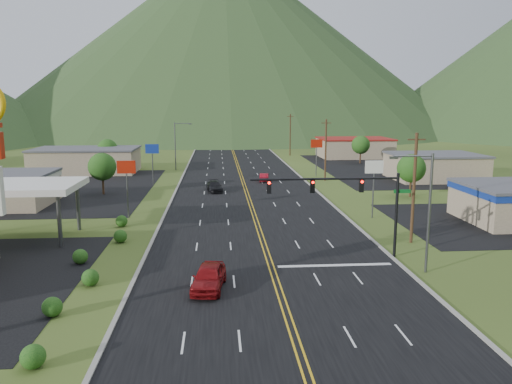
{
  "coord_description": "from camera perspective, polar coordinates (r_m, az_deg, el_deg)",
  "views": [
    {
      "loc": [
        -4.04,
        -24.87,
        12.58
      ],
      "look_at": [
        -0.56,
        20.17,
        4.5
      ],
      "focal_mm": 35.0,
      "sensor_mm": 36.0,
      "label": 1
    }
  ],
  "objects": [
    {
      "name": "pole_sign_east_a",
      "position": [
        56.05,
        13.33,
        2.15
      ],
      "size": [
        2.0,
        0.18,
        6.4
      ],
      "color": "#59595E",
      "rests_on": "ground"
    },
    {
      "name": "utility_pole_c",
      "position": [
        121.37,
        3.93,
        6.6
      ],
      "size": [
        1.6,
        0.28,
        10.0
      ],
      "color": "#382314",
      "rests_on": "ground"
    },
    {
      "name": "curb_west",
      "position": [
        28.53,
        -17.02,
        -16.49
      ],
      "size": [
        0.3,
        460.0,
        0.14
      ],
      "primitive_type": "cube",
      "color": "gray",
      "rests_on": "ground"
    },
    {
      "name": "streetlight_east",
      "position": [
        38.76,
        18.8,
        -1.41
      ],
      "size": [
        3.28,
        0.25,
        9.0
      ],
      "color": "#59595E",
      "rests_on": "ground"
    },
    {
      "name": "utility_pole_d",
      "position": [
        161.0,
        1.86,
        7.48
      ],
      "size": [
        1.6,
        0.28,
        10.0
      ],
      "color": "#382314",
      "rests_on": "ground"
    },
    {
      "name": "traffic_signal",
      "position": [
        40.91,
        10.56,
        -0.24
      ],
      "size": [
        13.1,
        0.43,
        7.0
      ],
      "color": "black",
      "rests_on": "ground"
    },
    {
      "name": "utility_pole_a",
      "position": [
        46.91,
        17.6,
        0.52
      ],
      "size": [
        1.6,
        0.28,
        10.0
      ],
      "color": "#382314",
      "rests_on": "ground"
    },
    {
      "name": "pole_sign_east_b",
      "position": [
        86.89,
        6.94,
        5.1
      ],
      "size": [
        2.0,
        0.18,
        6.4
      ],
      "color": "#59595E",
      "rests_on": "ground"
    },
    {
      "name": "streetlight_west",
      "position": [
        95.46,
        -9.04,
        5.57
      ],
      "size": [
        3.28,
        0.25,
        9.0
      ],
      "color": "#59595E",
      "rests_on": "ground"
    },
    {
      "name": "pole_sign_west_b",
      "position": [
        77.88,
        -11.78,
        4.38
      ],
      "size": [
        2.0,
        0.18,
        6.4
      ],
      "color": "#59595E",
      "rests_on": "ground"
    },
    {
      "name": "tree_west_a",
      "position": [
        72.19,
        -17.17,
        2.77
      ],
      "size": [
        3.84,
        3.84,
        5.82
      ],
      "color": "#382314",
      "rests_on": "ground"
    },
    {
      "name": "building_east_far",
      "position": [
        119.7,
        11.17,
        5.0
      ],
      "size": [
        16.4,
        12.4,
        4.5
      ],
      "color": "tan",
      "rests_on": "ground"
    },
    {
      "name": "utility_pole_b",
      "position": [
        82.11,
        7.97,
        4.84
      ],
      "size": [
        1.6,
        0.28,
        10.0
      ],
      "color": "#382314",
      "rests_on": "ground"
    },
    {
      "name": "mountain_n",
      "position": [
        246.72,
        -3.6,
        17.09
      ],
      "size": [
        220.0,
        220.0,
        85.0
      ],
      "primitive_type": "cone",
      "color": "#1D3B1B",
      "rests_on": "ground"
    },
    {
      "name": "building_east_mid",
      "position": [
        88.24,
        19.75,
        2.76
      ],
      "size": [
        14.4,
        11.4,
        4.3
      ],
      "color": "tan",
      "rests_on": "ground"
    },
    {
      "name": "building_west_far",
      "position": [
        96.46,
        -18.81,
        3.46
      ],
      "size": [
        18.4,
        11.4,
        4.5
      ],
      "color": "tan",
      "rests_on": "ground"
    },
    {
      "name": "car_red_far",
      "position": [
        81.07,
        0.94,
        1.68
      ],
      "size": [
        1.88,
        4.08,
        1.3
      ],
      "primitive_type": "imported",
      "rotation": [
        0.0,
        0.0,
        3.01
      ],
      "color": "maroon",
      "rests_on": "ground"
    },
    {
      "name": "car_dark_mid",
      "position": [
        71.9,
        -4.77,
        0.6
      ],
      "size": [
        2.54,
        5.09,
        1.42
      ],
      "primitive_type": "imported",
      "rotation": [
        0.0,
        0.0,
        0.12
      ],
      "color": "black",
      "rests_on": "ground"
    },
    {
      "name": "tree_west_b",
      "position": [
        99.49,
        -16.62,
        4.71
      ],
      "size": [
        3.84,
        3.84,
        5.82
      ],
      "color": "#382314",
      "rests_on": "ground"
    },
    {
      "name": "car_red_near",
      "position": [
        34.64,
        -5.41,
        -9.7
      ],
      "size": [
        2.68,
        5.23,
        1.7
      ],
      "primitive_type": "imported",
      "rotation": [
        0.0,
        0.0,
        -0.14
      ],
      "color": "maroon",
      "rests_on": "ground"
    },
    {
      "name": "ground",
      "position": [
        28.16,
        4.48,
        -16.43
      ],
      "size": [
        500.0,
        500.0,
        0.0
      ],
      "primitive_type": "plane",
      "color": "#304217",
      "rests_on": "ground"
    },
    {
      "name": "tree_east_b",
      "position": [
        107.52,
        11.88,
        5.29
      ],
      "size": [
        3.84,
        3.84,
        5.82
      ],
      "color": "#382314",
      "rests_on": "ground"
    },
    {
      "name": "gas_canopy",
      "position": [
        50.78,
        -25.07,
        0.45
      ],
      "size": [
        10.0,
        8.0,
        5.3
      ],
      "color": "white",
      "rests_on": "ground"
    },
    {
      "name": "curb_east",
      "position": [
        31.27,
        23.83,
        -14.49
      ],
      "size": [
        0.3,
        460.0,
        0.14
      ],
      "primitive_type": "cube",
      "color": "gray",
      "rests_on": "ground"
    },
    {
      "name": "road",
      "position": [
        28.16,
        4.48,
        -16.43
      ],
      "size": [
        20.0,
        460.0,
        0.04
      ],
      "primitive_type": "cube",
      "color": "black",
      "rests_on": "ground"
    },
    {
      "name": "tree_east_a",
      "position": [
        70.44,
        17.34,
        2.59
      ],
      "size": [
        3.84,
        3.84,
        5.82
      ],
      "color": "#382314",
      "rests_on": "ground"
    },
    {
      "name": "pole_sign_west_a",
      "position": [
        56.27,
        -14.58,
        2.13
      ],
      "size": [
        2.0,
        0.18,
        6.4
      ],
      "color": "#59595E",
      "rests_on": "ground"
    }
  ]
}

